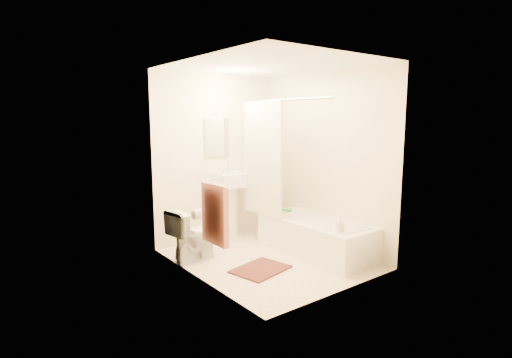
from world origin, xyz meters
TOP-DOWN VIEW (x-y plane):
  - floor at (0.00, 0.00)m, footprint 2.40×2.40m
  - ceiling at (0.00, 0.00)m, footprint 2.40×2.40m
  - wall_back at (0.00, 1.20)m, footprint 2.00×0.02m
  - wall_left at (-1.00, 0.00)m, footprint 0.02×2.40m
  - wall_right at (1.00, 0.00)m, footprint 0.02×2.40m
  - mirror at (0.00, 1.18)m, footprint 0.40×0.03m
  - curtain_rod at (0.30, 0.10)m, footprint 0.03×1.70m
  - shower_curtain at (0.30, 0.50)m, footprint 0.04×0.80m
  - towel_bar at (-0.96, -0.25)m, footprint 0.02×0.60m
  - towel at (-0.93, -0.25)m, footprint 0.06×0.45m
  - toilet_paper at (-0.93, 0.12)m, footprint 0.11×0.12m
  - toilet at (-0.75, 0.54)m, footprint 0.72×0.47m
  - sink at (0.18, 1.06)m, footprint 0.57×0.46m
  - bathtub at (0.65, -0.20)m, footprint 0.70×1.60m
  - bath_mat at (-0.31, -0.24)m, footprint 0.73×0.61m
  - soap_bottle at (0.46, -0.77)m, footprint 0.10×0.10m
  - scrub_brush at (0.65, 0.41)m, footprint 0.10×0.20m

SIDE VIEW (x-z plane):
  - floor at x=0.00m, z-range 0.00..0.00m
  - bath_mat at x=-0.31m, z-range 0.00..0.02m
  - bathtub at x=0.65m, z-range 0.00..0.45m
  - toilet at x=-0.75m, z-range 0.00..0.66m
  - scrub_brush at x=0.65m, z-range 0.45..0.49m
  - sink at x=0.18m, z-range 0.00..1.07m
  - soap_bottle at x=0.46m, z-range 0.45..0.62m
  - toilet_paper at x=-0.93m, z-range 0.64..0.76m
  - towel at x=-0.93m, z-range 0.45..1.11m
  - towel_bar at x=-0.96m, z-range 1.09..1.11m
  - wall_back at x=0.00m, z-range 0.00..2.40m
  - wall_left at x=-1.00m, z-range 0.00..2.40m
  - wall_right at x=1.00m, z-range 0.00..2.40m
  - shower_curtain at x=0.30m, z-range 0.44..2.00m
  - mirror at x=0.00m, z-range 1.23..1.77m
  - curtain_rod at x=0.30m, z-range 1.98..2.02m
  - ceiling at x=0.00m, z-range 2.40..2.40m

